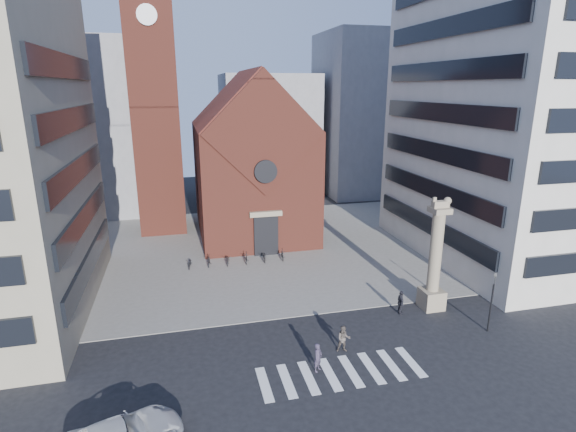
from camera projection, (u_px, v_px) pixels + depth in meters
The scene contains 20 objects.
ground at pixel (316, 346), 29.04m from camera, with size 120.00×120.00×0.00m, color black.
piazza at pixel (262, 248), 46.77m from camera, with size 46.00×30.00×0.05m, color gray.
zebra_crossing at pixel (340, 372), 26.37m from camera, with size 10.20×3.20×0.01m, color white, non-canonical shape.
church at pixel (251, 163), 50.20m from camera, with size 12.00×16.65×18.00m.
campanile at pixel (154, 91), 48.53m from camera, with size 5.50×5.50×31.20m.
building_right at pixel (530, 89), 41.29m from camera, with size 18.00×22.00×32.00m, color beige.
bg_block_left at pixel (81, 128), 58.77m from camera, with size 16.00×14.00×22.00m, color gray.
bg_block_mid at pixel (269, 135), 69.92m from camera, with size 14.00×12.00×18.00m, color gray.
bg_block_right at pixel (373, 115), 69.94m from camera, with size 16.00×14.00×24.00m, color gray.
lion_column at pixel (435, 265), 33.17m from camera, with size 1.63×1.60×8.68m.
traffic_light at pixel (492, 301), 30.21m from camera, with size 0.13×0.16×4.30m.
pedestrian_0 at pixel (318, 357), 26.31m from camera, with size 0.65×0.43×1.78m, color #352D3F.
pedestrian_1 at pixel (344, 339), 28.27m from camera, with size 0.85×0.66×1.75m, color #534A43.
pedestrian_2 at pixel (401, 303), 32.94m from camera, with size 1.07×0.45×1.83m, color #222229.
scooter_0 at pixel (190, 263), 41.44m from camera, with size 0.60×1.71×0.90m, color black.
scooter_1 at pixel (209, 261), 41.83m from camera, with size 0.47×1.66×1.00m, color black.
scooter_2 at pixel (228, 260), 42.24m from camera, with size 0.60×1.71×0.90m, color black.
scooter_3 at pixel (246, 258), 42.63m from camera, with size 0.47×1.66×1.00m, color black.
scooter_4 at pixel (265, 256), 43.05m from camera, with size 0.60×1.71×0.90m, color black.
scooter_5 at pixel (282, 254), 43.43m from camera, with size 0.47×1.66×1.00m, color black.
Camera 1 is at (-7.86, -24.40, 16.15)m, focal length 28.00 mm.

